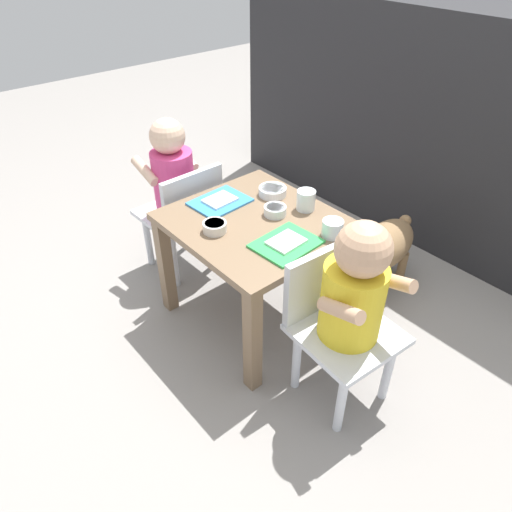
# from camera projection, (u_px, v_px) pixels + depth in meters

# --- Properties ---
(ground_plane) EXTENTS (7.00, 7.00, 0.00)m
(ground_plane) POSITION_uv_depth(u_px,v_px,m) (256.00, 313.00, 1.85)
(ground_plane) COLOR gray
(kitchen_cabinet_back) EXTENTS (2.12, 0.38, 0.98)m
(kitchen_cabinet_back) POSITION_uv_depth(u_px,v_px,m) (436.00, 126.00, 2.10)
(kitchen_cabinet_back) COLOR #232326
(kitchen_cabinet_back) RESTS_ON ground
(dining_table) EXTENTS (0.56, 0.52, 0.43)m
(dining_table) POSITION_uv_depth(u_px,v_px,m) (256.00, 239.00, 1.64)
(dining_table) COLOR #7A6047
(dining_table) RESTS_ON ground
(seated_child_left) EXTENTS (0.29, 0.29, 0.66)m
(seated_child_left) POSITION_uv_depth(u_px,v_px,m) (175.00, 183.00, 1.86)
(seated_child_left) COLOR silver
(seated_child_left) RESTS_ON ground
(seated_child_right) EXTENTS (0.30, 0.30, 0.65)m
(seated_child_right) POSITION_uv_depth(u_px,v_px,m) (351.00, 295.00, 1.32)
(seated_child_right) COLOR silver
(seated_child_right) RESTS_ON ground
(dog) EXTENTS (0.23, 0.43, 0.30)m
(dog) POSITION_uv_depth(u_px,v_px,m) (383.00, 248.00, 1.86)
(dog) COLOR olive
(dog) RESTS_ON ground
(food_tray_left) EXTENTS (0.16, 0.20, 0.02)m
(food_tray_left) POSITION_uv_depth(u_px,v_px,m) (220.00, 201.00, 1.68)
(food_tray_left) COLOR #388CD8
(food_tray_left) RESTS_ON dining_table
(food_tray_right) EXTENTS (0.17, 0.21, 0.02)m
(food_tray_right) POSITION_uv_depth(u_px,v_px,m) (286.00, 243.00, 1.47)
(food_tray_right) COLOR green
(food_tray_right) RESTS_ON dining_table
(water_cup_left) EXTENTS (0.07, 0.07, 0.07)m
(water_cup_left) POSITION_uv_depth(u_px,v_px,m) (306.00, 201.00, 1.63)
(water_cup_left) COLOR white
(water_cup_left) RESTS_ON dining_table
(water_cup_right) EXTENTS (0.07, 0.07, 0.06)m
(water_cup_right) POSITION_uv_depth(u_px,v_px,m) (332.00, 229.00, 1.50)
(water_cup_right) COLOR white
(water_cup_right) RESTS_ON dining_table
(cereal_bowl_right_side) EXTENTS (0.08, 0.08, 0.03)m
(cereal_bowl_right_side) POSITION_uv_depth(u_px,v_px,m) (215.00, 227.00, 1.53)
(cereal_bowl_right_side) COLOR silver
(cereal_bowl_right_side) RESTS_ON dining_table
(cereal_bowl_left_side) EXTENTS (0.10, 0.10, 0.03)m
(cereal_bowl_left_side) POSITION_uv_depth(u_px,v_px,m) (273.00, 191.00, 1.72)
(cereal_bowl_left_side) COLOR white
(cereal_bowl_left_side) RESTS_ON dining_table
(veggie_bowl_near) EXTENTS (0.08, 0.08, 0.03)m
(veggie_bowl_near) POSITION_uv_depth(u_px,v_px,m) (275.00, 210.00, 1.61)
(veggie_bowl_near) COLOR white
(veggie_bowl_near) RESTS_ON dining_table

